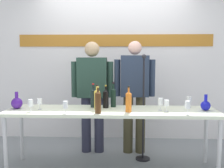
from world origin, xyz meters
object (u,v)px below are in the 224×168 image
object	(u,v)px
wine_glass_left_0	(31,103)
wine_glass_right_1	(160,102)
wine_glass_left_1	(65,105)
wine_glass_right_2	(189,99)
wine_bottle_0	(106,98)
wine_glass_right_3	(188,105)
wine_bottle_4	(129,101)
wine_bottle_5	(93,97)
display_table	(111,114)
wine_bottle_3	(97,99)
presenter_left	(92,90)
decanter_blue_left	(17,103)
presenter_right	(135,90)
microphone_stand	(143,125)
decanter_blue_right	(206,105)
wine_bottle_1	(113,97)
wine_glass_right_0	(167,103)
wine_glass_left_2	(40,102)
wine_bottle_2	(98,102)

from	to	relation	value
wine_glass_left_0	wine_glass_right_1	distance (m)	1.58
wine_glass_left_1	wine_glass_right_2	xyz separation A→B (m)	(1.53, 0.45, 0.00)
wine_bottle_0	wine_glass_right_3	bearing A→B (deg)	-20.38
wine_bottle_4	wine_bottle_5	world-z (taller)	same
display_table	wine_glass_left_0	bearing A→B (deg)	-170.93
wine_bottle_3	wine_glass_right_2	bearing A→B (deg)	8.37
display_table	wine_bottle_0	xyz separation A→B (m)	(-0.08, 0.12, 0.19)
presenter_left	wine_glass_left_0	xyz separation A→B (m)	(-0.66, -0.75, -0.07)
decanter_blue_left	wine_glass_right_1	xyz separation A→B (m)	(1.81, -0.02, 0.03)
presenter_right	microphone_stand	size ratio (longest dim) A/B	1.13
decanter_blue_right	wine_bottle_1	distance (m)	1.16
wine_bottle_3	wine_glass_left_0	distance (m)	0.81
decanter_blue_left	wine_glass_right_3	xyz separation A→B (m)	(2.09, -0.25, 0.04)
decanter_blue_right	microphone_stand	distance (m)	0.88
wine_glass_right_3	wine_bottle_5	bearing A→B (deg)	161.03
decanter_blue_left	wine_glass_right_0	size ratio (longest dim) A/B	1.54
decanter_blue_left	wine_glass_left_0	xyz separation A→B (m)	(0.23, -0.16, 0.03)
wine_bottle_0	wine_glass_left_1	xyz separation A→B (m)	(-0.44, -0.37, -0.02)
presenter_left	wine_glass_left_0	world-z (taller)	presenter_left
presenter_right	wine_glass_right_2	bearing A→B (deg)	-29.95
presenter_right	wine_glass_left_1	bearing A→B (deg)	-134.40
presenter_right	presenter_left	bearing A→B (deg)	-180.00
presenter_left	wine_bottle_0	xyz separation A→B (m)	(0.23, -0.48, -0.05)
wine_bottle_5	wine_glass_right_3	bearing A→B (deg)	-18.97
wine_bottle_3	wine_glass_left_2	size ratio (longest dim) A/B	2.21
wine_bottle_2	wine_glass_right_2	xyz separation A→B (m)	(1.15, 0.41, -0.03)
decanter_blue_right	wine_bottle_3	bearing A→B (deg)	179.37
microphone_stand	presenter_right	bearing A→B (deg)	112.09
display_table	decanter_blue_left	world-z (taller)	decanter_blue_left
wine_glass_right_2	microphone_stand	size ratio (longest dim) A/B	0.10
wine_bottle_5	wine_glass_right_1	bearing A→B (deg)	-10.80
wine_glass_left_1	wine_bottle_4	bearing A→B (deg)	10.20
wine_glass_left_1	wine_glass_left_0	bearing A→B (deg)	167.34
wine_bottle_5	presenter_right	bearing A→B (deg)	39.04
decanter_blue_left	wine_bottle_4	distance (m)	1.42
display_table	wine_glass_right_3	world-z (taller)	wine_glass_right_3
presenter_right	wine_bottle_5	bearing A→B (deg)	-140.96
presenter_right	wine_glass_right_1	bearing A→B (deg)	-64.30
presenter_left	microphone_stand	xyz separation A→B (m)	(0.73, -0.27, -0.46)
display_table	wine_bottle_1	world-z (taller)	wine_bottle_1
wine_glass_right_3	wine_bottle_2	bearing A→B (deg)	178.24
wine_bottle_2	wine_bottle_3	size ratio (longest dim) A/B	1.03
wine_bottle_4	wine_glass_left_2	world-z (taller)	wine_bottle_4
wine_bottle_2	wine_glass_left_0	distance (m)	0.83
wine_bottle_3	wine_glass_left_1	size ratio (longest dim) A/B	2.06
wine_bottle_5	decanter_blue_right	bearing A→B (deg)	-5.72
wine_glass_left_0	wine_glass_right_1	size ratio (longest dim) A/B	0.95
wine_glass_right_2	wine_glass_right_3	size ratio (longest dim) A/B	0.91
wine_bottle_2	wine_glass_right_1	xyz separation A→B (m)	(0.75, 0.19, -0.03)
wine_bottle_4	wine_glass_right_3	xyz separation A→B (m)	(0.67, -0.12, -0.02)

